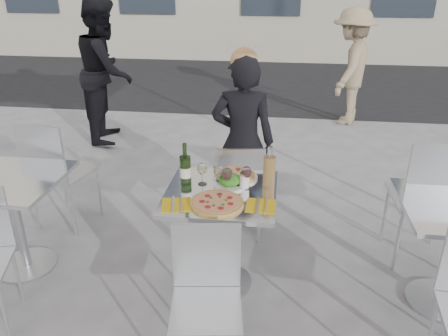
# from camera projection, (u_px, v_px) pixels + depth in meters

# --- Properties ---
(ground) EXTENTS (80.00, 80.00, 0.00)m
(ground) POSITION_uv_depth(u_px,v_px,m) (221.00, 283.00, 3.16)
(ground) COLOR slate
(street_asphalt) EXTENTS (24.00, 5.00, 0.00)m
(street_asphalt) POSITION_uv_depth(u_px,v_px,m) (264.00, 80.00, 9.03)
(street_asphalt) COLOR black
(street_asphalt) RESTS_ON ground
(main_table) EXTENTS (0.72, 0.72, 0.75)m
(main_table) POSITION_uv_depth(u_px,v_px,m) (221.00, 219.00, 2.94)
(main_table) COLOR #B7BABF
(main_table) RESTS_ON ground
(side_table_left) EXTENTS (0.72, 0.72, 0.75)m
(side_table_left) POSITION_uv_depth(u_px,v_px,m) (14.00, 205.00, 3.12)
(side_table_left) COLOR #B7BABF
(side_table_left) RESTS_ON ground
(chair_far) EXTENTS (0.44, 0.45, 0.85)m
(chair_far) POSITION_uv_depth(u_px,v_px,m) (239.00, 184.00, 3.50)
(chair_far) COLOR silver
(chair_far) RESTS_ON ground
(chair_near) EXTENTS (0.43, 0.44, 0.83)m
(chair_near) POSITION_uv_depth(u_px,v_px,m) (207.00, 287.00, 2.37)
(chair_near) COLOR silver
(chair_near) RESTS_ON ground
(side_chair_lfar) EXTENTS (0.53, 0.54, 0.99)m
(side_chair_lfar) POSITION_uv_depth(u_px,v_px,m) (54.00, 166.00, 3.62)
(side_chair_lfar) COLOR silver
(side_chair_lfar) RESTS_ON ground
(side_chair_rfar) EXTENTS (0.48, 0.50, 1.03)m
(side_chair_rfar) POSITION_uv_depth(u_px,v_px,m) (431.00, 194.00, 3.12)
(side_chair_rfar) COLOR silver
(side_chair_rfar) RESTS_ON ground
(woman_diner) EXTENTS (0.54, 0.36, 1.48)m
(woman_diner) POSITION_uv_depth(u_px,v_px,m) (243.00, 142.00, 3.71)
(woman_diner) COLOR black
(woman_diner) RESTS_ON ground
(pedestrian_a) EXTENTS (0.84, 0.99, 1.80)m
(pedestrian_a) POSITION_uv_depth(u_px,v_px,m) (106.00, 71.00, 5.56)
(pedestrian_a) COLOR black
(pedestrian_a) RESTS_ON ground
(pedestrian_b) EXTENTS (0.92, 1.20, 1.64)m
(pedestrian_b) POSITION_uv_depth(u_px,v_px,m) (351.00, 67.00, 6.21)
(pedestrian_b) COLOR #998262
(pedestrian_b) RESTS_ON ground
(pizza_near) EXTENTS (0.33, 0.33, 0.02)m
(pizza_near) POSITION_uv_depth(u_px,v_px,m) (217.00, 203.00, 2.69)
(pizza_near) COLOR tan
(pizza_near) RESTS_ON main_table
(pizza_far) EXTENTS (0.31, 0.31, 0.03)m
(pizza_far) POSITION_uv_depth(u_px,v_px,m) (235.00, 176.00, 3.03)
(pizza_far) COLOR white
(pizza_far) RESTS_ON main_table
(salad_plate) EXTENTS (0.22, 0.22, 0.09)m
(salad_plate) POSITION_uv_depth(u_px,v_px,m) (230.00, 181.00, 2.91)
(salad_plate) COLOR white
(salad_plate) RESTS_ON main_table
(wine_bottle) EXTENTS (0.08, 0.08, 0.29)m
(wine_bottle) POSITION_uv_depth(u_px,v_px,m) (185.00, 169.00, 2.91)
(wine_bottle) COLOR #2B4D1D
(wine_bottle) RESTS_ON main_table
(carafe) EXTENTS (0.08, 0.08, 0.29)m
(carafe) POSITION_uv_depth(u_px,v_px,m) (269.00, 171.00, 2.86)
(carafe) COLOR tan
(carafe) RESTS_ON main_table
(sugar_shaker) EXTENTS (0.06, 0.06, 0.11)m
(sugar_shaker) POSITION_uv_depth(u_px,v_px,m) (244.00, 180.00, 2.88)
(sugar_shaker) COLOR white
(sugar_shaker) RESTS_ON main_table
(wineglass_white_a) EXTENTS (0.07, 0.07, 0.16)m
(wineglass_white_a) POSITION_uv_depth(u_px,v_px,m) (202.00, 169.00, 2.91)
(wineglass_white_a) COLOR white
(wineglass_white_a) RESTS_ON main_table
(wineglass_white_b) EXTENTS (0.07, 0.07, 0.16)m
(wineglass_white_b) POSITION_uv_depth(u_px,v_px,m) (218.00, 172.00, 2.87)
(wineglass_white_b) COLOR white
(wineglass_white_b) RESTS_ON main_table
(wineglass_red_a) EXTENTS (0.07, 0.07, 0.16)m
(wineglass_red_a) POSITION_uv_depth(u_px,v_px,m) (227.00, 175.00, 2.83)
(wineglass_red_a) COLOR white
(wineglass_red_a) RESTS_ON main_table
(wineglass_red_b) EXTENTS (0.07, 0.07, 0.16)m
(wineglass_red_b) POSITION_uv_depth(u_px,v_px,m) (246.00, 173.00, 2.85)
(wineglass_red_b) COLOR white
(wineglass_red_b) RESTS_ON main_table
(napkin_left) EXTENTS (0.21, 0.21, 0.01)m
(napkin_left) POSITION_uv_depth(u_px,v_px,m) (176.00, 204.00, 2.69)
(napkin_left) COLOR gold
(napkin_left) RESTS_ON main_table
(napkin_right) EXTENTS (0.18, 0.20, 0.01)m
(napkin_right) POSITION_uv_depth(u_px,v_px,m) (261.00, 206.00, 2.67)
(napkin_right) COLOR gold
(napkin_right) RESTS_ON main_table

